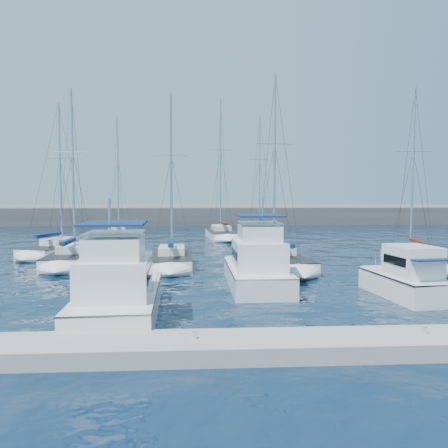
{
  "coord_description": "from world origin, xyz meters",
  "views": [
    {
      "loc": [
        0.16,
        -25.4,
        5.48
      ],
      "look_at": [
        2.22,
        9.96,
        3.0
      ],
      "focal_mm": 35.0,
      "sensor_mm": 36.0,
      "label": 1
    }
  ],
  "objects": [
    {
      "name": "motor_yacht_port_inner",
      "position": [
        -3.36,
        -6.39,
        1.13
      ],
      "size": [
        3.73,
        8.36,
        4.69
      ],
      "rotation": [
        0.0,
        0.0,
        0.04
      ],
      "color": "silver",
      "rests_on": "ground"
    },
    {
      "name": "ground",
      "position": [
        0.0,
        0.0,
        0.0
      ],
      "size": [
        220.0,
        220.0,
        0.0
      ],
      "primitive_type": "plane",
      "color": "black",
      "rests_on": "ground"
    },
    {
      "name": "dock_cleat_near_stbd",
      "position": [
        8.0,
        -11.0,
        0.72
      ],
      "size": [
        0.16,
        0.16,
        0.25
      ],
      "primitive_type": "cylinder",
      "color": "silver",
      "rests_on": "dock"
    },
    {
      "name": "sailboat_mid_c",
      "position": [
        -1.84,
        6.86,
        0.52
      ],
      "size": [
        3.2,
        6.98,
        13.23
      ],
      "rotation": [
        0.0,
        0.0,
        0.03
      ],
      "color": "silver",
      "rests_on": "ground"
    },
    {
      "name": "sailboat_back_c",
      "position": [
        8.53,
        32.57,
        0.53
      ],
      "size": [
        4.42,
        9.35,
        16.1
      ],
      "rotation": [
        0.0,
        0.0,
        0.16
      ],
      "color": "silver",
      "rests_on": "ground"
    },
    {
      "name": "breakwater",
      "position": [
        0.0,
        52.0,
        1.05
      ],
      "size": [
        160.0,
        6.0,
        4.45
      ],
      "color": "#424244",
      "rests_on": "ground"
    },
    {
      "name": "sailboat_mid_e",
      "position": [
        16.22,
        6.15,
        0.51
      ],
      "size": [
        4.57,
        8.56,
        13.82
      ],
      "rotation": [
        0.0,
        0.0,
        -0.19
      ],
      "color": "silver",
      "rests_on": "ground"
    },
    {
      "name": "dock",
      "position": [
        0.0,
        -11.0,
        0.3
      ],
      "size": [
        40.0,
        2.2,
        0.6
      ],
      "primitive_type": "cube",
      "color": "gray",
      "rests_on": "ground"
    },
    {
      "name": "sailboat_back_b",
      "position": [
        2.98,
        27.93,
        0.54
      ],
      "size": [
        3.97,
        9.33,
        17.46
      ],
      "rotation": [
        0.0,
        0.0,
        0.09
      ],
      "color": "silver",
      "rests_on": "ground"
    },
    {
      "name": "sailboat_back_a",
      "position": [
        -9.79,
        28.89,
        0.52
      ],
      "size": [
        3.61,
        8.84,
        15.3
      ],
      "rotation": [
        0.0,
        0.0,
        0.06
      ],
      "color": "silver",
      "rests_on": "ground"
    },
    {
      "name": "sailboat_mid_d",
      "position": [
        6.04,
        6.86,
        0.51
      ],
      "size": [
        4.12,
        9.71,
        14.8
      ],
      "rotation": [
        0.0,
        0.0,
        0.1
      ],
      "color": "silver",
      "rests_on": "ground"
    },
    {
      "name": "motor_yacht_stbd_inner",
      "position": [
        3.56,
        -0.38,
        1.13
      ],
      "size": [
        3.4,
        8.01,
        4.69
      ],
      "rotation": [
        0.0,
        0.0,
        0.01
      ],
      "color": "silver",
      "rests_on": "ground"
    },
    {
      "name": "dock_cleat_centre",
      "position": [
        0.0,
        -11.0,
        0.72
      ],
      "size": [
        0.16,
        0.16,
        0.25
      ],
      "primitive_type": "cylinder",
      "color": "silver",
      "rests_on": "dock"
    },
    {
      "name": "sailboat_mid_a",
      "position": [
        -12.25,
        13.49,
        0.52
      ],
      "size": [
        5.2,
        7.68,
        13.72
      ],
      "rotation": [
        0.0,
        0.0,
        -0.33
      ],
      "color": "silver",
      "rests_on": "ground"
    },
    {
      "name": "motor_yacht_stbd_outer",
      "position": [
        11.08,
        -3.35,
        0.94
      ],
      "size": [
        3.07,
        5.7,
        3.2
      ],
      "rotation": [
        0.0,
        0.0,
        0.12
      ],
      "color": "silver",
      "rests_on": "ground"
    },
    {
      "name": "sailboat_mid_b",
      "position": [
        -9.5,
        8.42,
        0.52
      ],
      "size": [
        3.41,
        7.74,
        13.83
      ],
      "rotation": [
        0.0,
        0.0,
        0.05
      ],
      "color": "silver",
      "rests_on": "ground"
    }
  ]
}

